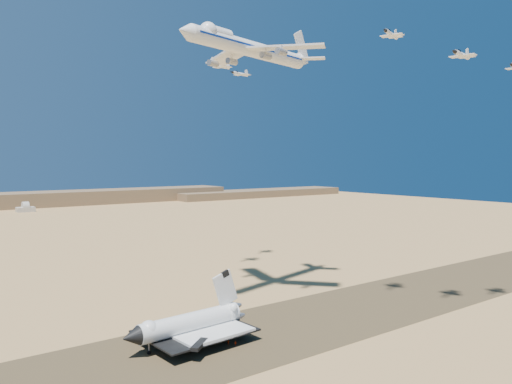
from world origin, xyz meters
TOP-DOWN VIEW (x-y plane):
  - ground at (0.00, 0.00)m, footprint 1200.00×1200.00m
  - runway at (0.00, 0.00)m, footprint 600.00×50.00m
  - ridgeline at (65.32, 527.31)m, footprint 960.00×90.00m
  - shuttle at (-10.53, 6.39)m, footprint 43.94×28.77m
  - carrier_747 at (29.86, 30.37)m, footprint 78.72×59.18m
  - crew_a at (-5.10, 2.07)m, footprint 0.56×0.73m
  - crew_b at (-1.44, -2.45)m, footprint 0.82×0.90m
  - crew_c at (-0.16, -4.58)m, footprint 1.05×0.85m
  - chase_jet_a at (63.78, -12.08)m, footprint 15.04×8.87m
  - chase_jet_b at (76.14, -32.69)m, footprint 16.26×9.25m
  - chase_jet_d at (47.11, 78.38)m, footprint 15.97×8.99m
  - chase_jet_e at (69.53, 92.61)m, footprint 15.38×8.94m

SIDE VIEW (x-z plane):
  - ground at x=0.00m, z-range 0.00..0.00m
  - runway at x=0.00m, z-range 0.00..0.06m
  - crew_c at x=-0.16m, z-range 0.06..1.65m
  - crew_b at x=-1.44m, z-range 0.06..1.68m
  - crew_a at x=-5.10m, z-range 0.06..1.87m
  - shuttle at x=-10.53m, z-range -4.99..16.61m
  - ridgeline at x=65.32m, z-range -1.37..16.63m
  - chase_jet_b at x=76.14m, z-range 92.97..97.07m
  - carrier_747 at x=29.86m, z-range 92.52..112.13m
  - chase_jet_a at x=63.78m, z-range 102.37..106.23m
  - chase_jet_d at x=47.11m, z-range 102.49..106.50m
  - chase_jet_e at x=69.53m, z-range 103.01..106.92m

